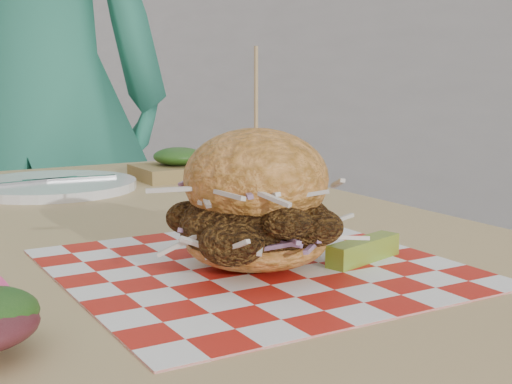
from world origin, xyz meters
TOP-DOWN VIEW (x-y plane):
  - diner at (-0.11, 1.12)m, footprint 0.76×0.64m
  - patio_table at (-0.23, 0.20)m, footprint 0.80×1.20m
  - paper_liner at (-0.18, -0.05)m, footprint 0.36×0.36m
  - sandwich at (-0.18, -0.05)m, footprint 0.18×0.18m
  - pickle_spear at (-0.08, -0.08)m, footprint 0.10×0.05m
  - place_setting at (-0.23, 0.52)m, footprint 0.27×0.27m
  - kraft_tray at (-0.00, 0.54)m, footprint 0.15×0.12m

SIDE VIEW (x-z plane):
  - patio_table at x=-0.23m, z-range 0.30..1.05m
  - paper_liner at x=-0.18m, z-range 0.75..0.75m
  - place_setting at x=-0.23m, z-range 0.75..0.77m
  - pickle_spear at x=-0.08m, z-range 0.75..0.77m
  - kraft_tray at x=0.00m, z-range 0.74..0.80m
  - sandwich at x=-0.18m, z-range 0.71..0.91m
  - diner at x=-0.11m, z-range 0.00..1.77m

